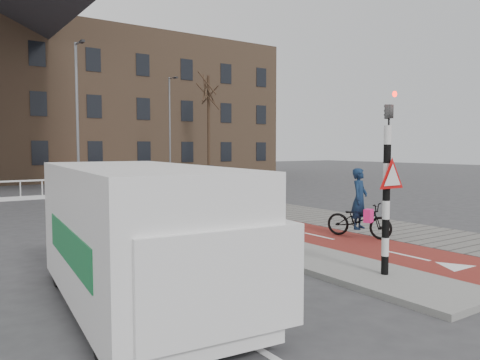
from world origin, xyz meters
TOP-DOWN VIEW (x-y plane):
  - ground at (0.00, 0.00)m, footprint 120.00×120.00m
  - bike_lane at (1.50, 10.00)m, footprint 2.50×60.00m
  - sidewalk at (4.30, 10.00)m, footprint 3.00×60.00m
  - curb_island at (-0.70, 4.00)m, footprint 1.80×16.00m
  - traffic_signal at (-0.60, -2.02)m, footprint 0.80×0.80m
  - bollard at (-0.73, 2.21)m, footprint 0.12×0.12m
  - cyclist_near at (2.33, 1.23)m, footprint 1.33×2.02m
  - cyclist_far at (1.06, 7.30)m, footprint 0.94×1.83m
  - van at (-5.14, -0.70)m, footprint 2.61×5.49m
  - tree_right at (10.68, 23.76)m, footprint 0.24×0.24m
  - streetlight_near at (-2.05, 13.88)m, footprint 0.12×0.12m
  - streetlight_right at (6.66, 22.37)m, footprint 0.12×0.12m

SIDE VIEW (x-z plane):
  - ground at x=0.00m, z-range 0.00..0.00m
  - bike_lane at x=1.50m, z-range 0.00..0.01m
  - sidewalk at x=4.30m, z-range 0.00..0.01m
  - curb_island at x=-0.70m, z-range 0.00..0.12m
  - bollard at x=-0.73m, z-range 0.12..0.93m
  - cyclist_near at x=2.33m, z-range -0.32..1.67m
  - cyclist_far at x=1.06m, z-range -0.15..1.75m
  - van at x=-5.14m, z-range 0.06..2.35m
  - traffic_signal at x=-0.60m, z-range 0.15..3.83m
  - streetlight_near at x=-2.05m, z-range 0.00..7.27m
  - streetlight_right at x=6.66m, z-range 0.00..7.48m
  - tree_right at x=10.68m, z-range 0.00..8.12m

